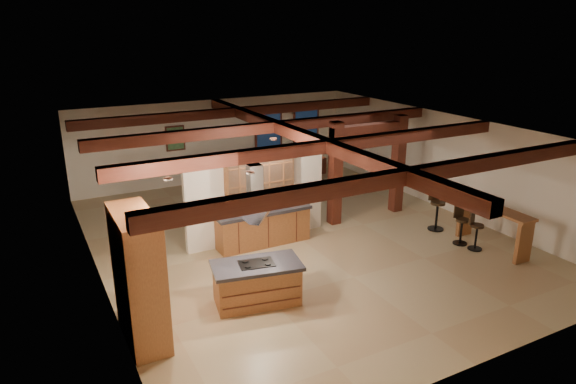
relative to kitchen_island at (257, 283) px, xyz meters
name	(u,v)px	position (x,y,z in m)	size (l,w,h in m)	color
ground	(299,238)	(2.36, 2.45, -0.44)	(12.00, 12.00, 0.00)	tan
room_walls	(300,173)	(2.36, 2.45, 1.34)	(12.00, 12.00, 12.00)	white
ceiling_beams	(300,135)	(2.36, 2.45, 2.32)	(10.00, 12.00, 0.28)	#441711
timber_posts	(368,158)	(4.86, 2.95, 1.32)	(2.50, 0.30, 2.90)	#441711
partition_wall	(256,199)	(1.36, 2.95, 0.66)	(3.80, 0.18, 2.20)	white
pantry_cabinet	(139,278)	(-2.31, -0.15, 0.76)	(0.67, 1.60, 2.40)	#A26334
back_counter	(263,227)	(1.36, 2.56, 0.03)	(2.50, 0.66, 0.94)	#A26334
upper_display_cabinet	(259,173)	(1.36, 2.76, 1.41)	(1.80, 0.36, 0.95)	#A26334
range_hood	(256,221)	(0.00, 0.00, 1.34)	(1.10, 1.10, 1.40)	silver
back_windows	(288,132)	(5.16, 8.38, 1.06)	(2.70, 0.07, 1.70)	#441711
framed_art	(175,138)	(0.86, 8.38, 1.26)	(0.65, 0.05, 0.85)	#441711
recessed_cans	(235,161)	(-0.18, 0.51, 2.43)	(3.16, 2.46, 0.03)	silver
kitchen_island	(257,283)	(0.00, 0.00, 0.00)	(1.91, 1.26, 0.88)	#A26334
dining_table	(277,195)	(2.97, 5.00, -0.09)	(2.03, 1.13, 0.71)	#3D190F
sofa	(295,165)	(5.23, 7.95, -0.15)	(1.97, 0.77, 0.58)	black
microwave	(272,204)	(1.62, 2.56, 0.61)	(0.41, 0.28, 0.23)	silver
bar_counter	(494,221)	(6.33, -0.35, 0.29)	(0.57, 2.08, 1.09)	#A26334
side_table	(318,165)	(6.00, 7.55, -0.14)	(0.49, 0.49, 0.60)	#441711
table_lamp	(318,151)	(6.00, 7.55, 0.39)	(0.27, 0.27, 0.32)	black
bar_stool_a	(475,230)	(5.89, -0.20, 0.07)	(0.38, 0.39, 1.01)	black
bar_stool_b	(461,224)	(5.82, 0.22, 0.09)	(0.37, 0.37, 1.05)	black
bar_stool_c	(437,207)	(5.96, 1.25, 0.19)	(0.44, 0.46, 1.24)	black
dining_chairs	(276,188)	(2.97, 5.00, 0.14)	(2.07, 2.07, 1.13)	#441711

